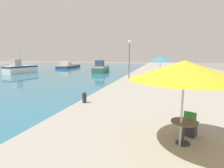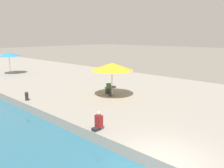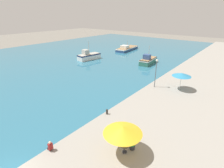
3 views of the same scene
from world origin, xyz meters
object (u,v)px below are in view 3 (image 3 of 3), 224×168
Objects in this scene: fishing_boat_far at (127,48)px; mooring_bollard at (107,111)px; cafe_chair_left at (132,146)px; cafe_umbrella_white at (182,75)px; cafe_umbrella_pink at (123,130)px; cafe_table at (125,147)px; person_at_quay at (50,146)px; fishing_boat_near at (89,56)px; lamppost at (156,69)px; fishing_boat_mid at (148,60)px.

fishing_boat_far is 40.95m from mooring_bollard.
fishing_boat_far reaches higher than cafe_chair_left.
cafe_umbrella_white reaches higher than cafe_chair_left.
cafe_umbrella_pink reaches higher than cafe_table.
cafe_table is 0.88× the size of cafe_chair_left.
cafe_umbrella_white is at bearing 71.31° from mooring_bollard.
cafe_chair_left is at bearing -61.10° from fishing_boat_far.
cafe_table is at bearing 36.62° from person_at_quay.
cafe_umbrella_pink is at bearing -31.68° from fishing_boat_near.
cafe_chair_left is 15.12m from lamppost.
fishing_boat_near is 1.43× the size of lamppost.
cafe_umbrella_pink is (12.47, -28.52, 2.04)m from fishing_boat_mid.
cafe_umbrella_pink is at bearing -120.11° from cafe_table.
cafe_umbrella_white is at bearing 92.93° from cafe_table.
cafe_chair_left reaches higher than cafe_table.
lamppost is at bearing -10.26° from fishing_boat_near.
fishing_boat_far is 2.24× the size of lamppost.
fishing_boat_near reaches higher than fishing_boat_mid.
fishing_boat_far reaches higher than person_at_quay.
mooring_bollard is at bearing 141.77° from cafe_umbrella_pink.
person_at_quay is at bearing -41.84° from fishing_boat_near.
cafe_umbrella_white is 16.45m from cafe_table.
fishing_boat_far is 3.17× the size of cafe_umbrella_pink.
lamppost is at bearing 86.17° from mooring_bollard.
lamppost reaches higher than fishing_boat_near.
fishing_boat_mid is 16.11m from lamppost.
fishing_boat_far reaches higher than cafe_umbrella_pink.
cafe_umbrella_white is at bearing -50.82° from fishing_boat_mid.
fishing_boat_near is 9.97× the size of mooring_bollard.
cafe_umbrella_pink is 2.24m from cafe_chair_left.
lamppost is (-4.67, 14.11, 2.77)m from cafe_chair_left.
cafe_umbrella_white is 2.90× the size of person_at_quay.
cafe_chair_left is 1.39× the size of mooring_bollard.
cafe_chair_left is at bearing 63.09° from cafe_umbrella_pink.
fishing_boat_far is at bearing 131.76° from lamppost.
fishing_boat_near is at bearing 167.04° from cafe_umbrella_white.
cafe_umbrella_white is 3.52× the size of cafe_table.
cafe_umbrella_pink is 1.14× the size of cafe_umbrella_white.
lamppost is (22.72, -7.59, 2.70)m from fishing_boat_near.
mooring_bollard is (-5.41, 3.08, 0.02)m from cafe_chair_left.
lamppost is (0.80, 18.59, 2.67)m from person_at_quay.
fishing_boat_mid is at bearing 113.95° from cafe_table.
fishing_boat_mid reaches higher than cafe_chair_left.
cafe_chair_left is at bearing 39.32° from person_at_quay.
cafe_umbrella_pink is 4.93× the size of mooring_bollard.
mooring_bollard is 11.39m from lamppost.
cafe_umbrella_white is 20.70m from person_at_quay.
cafe_table reaches higher than mooring_bollard.
lamppost is (8.23, -13.57, 2.78)m from fishing_boat_mid.
fishing_boat_mid is at bearing 121.24° from lamppost.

